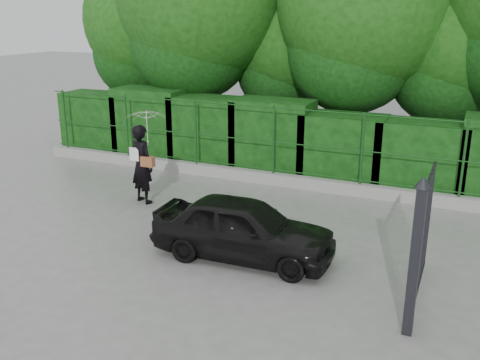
% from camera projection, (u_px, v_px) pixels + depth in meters
% --- Properties ---
extents(ground, '(80.00, 80.00, 0.00)m').
position_uv_depth(ground, '(173.00, 246.00, 10.48)').
color(ground, gray).
extents(kerb, '(14.00, 0.25, 0.30)m').
position_uv_depth(kerb, '(259.00, 177.00, 14.35)').
color(kerb, '#9E9E99').
rests_on(kerb, ground).
extents(fence, '(14.13, 0.06, 1.80)m').
position_uv_depth(fence, '(267.00, 139.00, 13.95)').
color(fence, '#164717').
rests_on(fence, kerb).
extents(hedge, '(14.20, 1.20, 2.17)m').
position_uv_depth(hedge, '(270.00, 138.00, 15.00)').
color(hedge, black).
rests_on(hedge, ground).
extents(trees, '(17.10, 6.15, 8.08)m').
position_uv_depth(trees, '(339.00, 3.00, 15.38)').
color(trees, black).
rests_on(trees, ground).
extents(gate, '(0.22, 2.33, 2.36)m').
position_uv_depth(gate, '(419.00, 245.00, 7.71)').
color(gate, '#232329').
rests_on(gate, ground).
extents(woman, '(1.01, 0.95, 2.24)m').
position_uv_depth(woman, '(144.00, 144.00, 12.48)').
color(woman, black).
rests_on(woman, ground).
extents(car, '(3.46, 1.50, 1.16)m').
position_uv_depth(car, '(243.00, 228.00, 9.85)').
color(car, black).
rests_on(car, ground).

